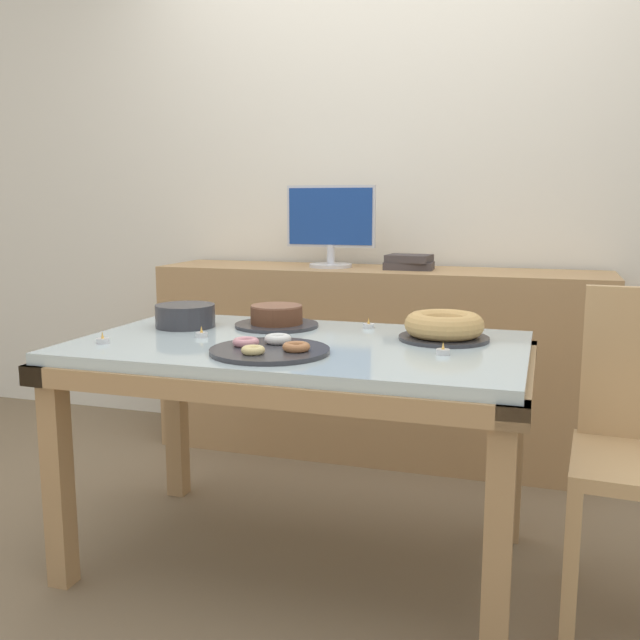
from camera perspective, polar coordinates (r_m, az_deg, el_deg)
name	(u,v)px	position (r m, az deg, el deg)	size (l,w,h in m)	color
ground_plane	(300,559)	(2.52, -1.59, -18.59)	(12.00, 12.00, 0.00)	#7A664C
wall_back	(393,178)	(3.57, 5.88, 11.26)	(8.00, 0.10, 2.60)	silver
dining_table	(299,371)	(2.29, -1.66, -4.14)	(1.44, 0.86, 0.74)	silver
sideboard	(377,362)	(3.36, 4.57, -3.38)	(2.06, 0.44, 0.88)	tan
computer_monitor	(331,227)	(3.34, 0.86, 7.49)	(0.42, 0.20, 0.38)	silver
book_stack	(409,262)	(3.26, 7.14, 4.61)	(0.23, 0.17, 0.07)	#3F3838
cake_chocolate_round	(277,318)	(2.53, -3.49, 0.18)	(0.30, 0.30, 0.08)	#333338
cake_golden_bundt	(444,327)	(2.31, 9.90, -0.55)	(0.29, 0.29, 0.09)	#333338
pastry_platter	(270,349)	(2.10, -4.03, -2.32)	(0.35, 0.35, 0.04)	#333338
plate_stack	(185,316)	(2.57, -10.72, 0.34)	(0.21, 0.21, 0.08)	#333338
tealight_centre	(443,351)	(2.10, 9.81, -2.47)	(0.04, 0.04, 0.04)	silver
tealight_near_cakes	(202,334)	(2.36, -9.46, -1.13)	(0.04, 0.04, 0.04)	silver
tealight_left_edge	(369,325)	(2.51, 3.91, -0.43)	(0.04, 0.04, 0.04)	silver
tealight_near_front	(103,340)	(2.33, -16.99, -1.56)	(0.04, 0.04, 0.04)	silver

